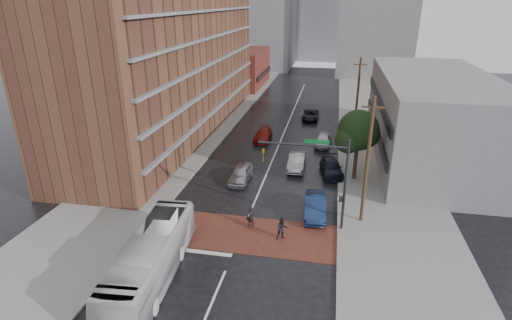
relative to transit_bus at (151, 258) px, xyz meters
The scene contains 23 objects.
ground 7.18m from the transit_bus, 53.11° to the left, with size 160.00×160.00×0.00m, color black.
crosswalk 7.57m from the transit_bus, 55.43° to the left, with size 14.00×5.00×0.02m, color brown.
sidewalk_west 31.50m from the transit_bus, 103.40° to the left, with size 9.00×90.00×0.15m, color gray.
sidewalk_east 34.43m from the transit_bus, 62.83° to the left, with size 9.00×90.00×0.15m, color gray.
apartment_block 33.58m from the transit_bus, 108.30° to the left, with size 10.00×44.00×28.00m, color brown.
storefront_west 60.15m from the transit_bus, 97.45° to the left, with size 8.00×16.00×7.00m, color brown.
building_east 33.07m from the transit_bus, 51.04° to the left, with size 11.00×26.00×9.00m, color gray.
distant_tower_west 85.41m from the transit_bus, 96.68° to the left, with size 18.00×16.00×32.00m, color gray.
distant_tower_center 101.24m from the transit_bus, 87.61° to the left, with size 12.00×10.00×24.00m, color gray.
street_tree 21.99m from the transit_bus, 54.19° to the left, with size 4.20×4.10×6.90m.
signal_mast 13.31m from the transit_bus, 38.87° to the left, with size 6.50×0.30×7.20m.
utility_pole_near 16.57m from the transit_bus, 36.45° to the left, with size 1.60×0.26×10.00m.
utility_pole_far 32.54m from the transit_bus, 66.28° to the left, with size 1.60×0.26×10.00m.
transit_bus is the anchor object (origin of this frame).
pedestrian_a 8.72m from the transit_bus, 57.18° to the left, with size 0.61×0.40×1.68m, color black.
pedestrian_b 9.45m from the transit_bus, 39.57° to the left, with size 0.83×0.65×1.71m, color black.
car_travel_a 15.31m from the transit_bus, 82.21° to the left, with size 1.79×4.45×1.51m, color #A6AAAE.
car_travel_b 20.52m from the transit_bus, 70.06° to the left, with size 1.63×4.67×1.54m, color #B4B8BC.
car_travel_c 27.39m from the transit_bus, 85.74° to the left, with size 1.90×4.67×1.36m, color maroon.
suv_travel 38.37m from the transit_bus, 79.24° to the left, with size 2.20×4.77×1.33m, color black.
car_parked_near 13.76m from the transit_bus, 46.81° to the left, with size 1.68×4.81×1.59m, color #15254A.
car_parked_mid 21.30m from the transit_bus, 60.42° to the left, with size 1.93×4.75×1.38m, color black.
car_parked_far 28.44m from the transit_bus, 70.68° to the left, with size 1.77×4.39×1.50m, color #B5B6BD.
Camera 1 is at (6.00, -24.28, 16.19)m, focal length 28.00 mm.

